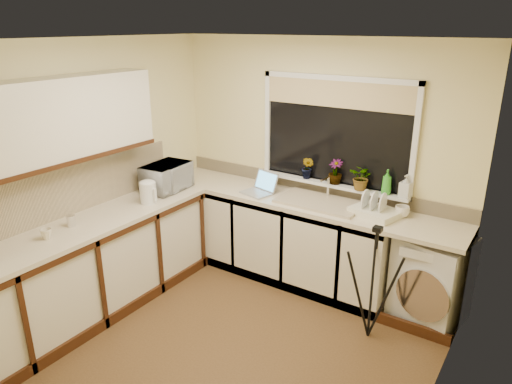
# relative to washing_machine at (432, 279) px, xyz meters

# --- Properties ---
(floor) EXTENTS (3.20, 3.20, 0.00)m
(floor) POSITION_rel_washing_machine_xyz_m (-1.32, -1.24, -0.40)
(floor) COLOR brown
(floor) RESTS_ON ground
(ceiling) EXTENTS (3.20, 3.20, 0.00)m
(ceiling) POSITION_rel_washing_machine_xyz_m (-1.32, -1.24, 2.05)
(ceiling) COLOR white
(ceiling) RESTS_ON ground
(wall_back) EXTENTS (3.20, 0.00, 3.20)m
(wall_back) POSITION_rel_washing_machine_xyz_m (-1.32, 0.26, 0.82)
(wall_back) COLOR beige
(wall_back) RESTS_ON ground
(wall_front) EXTENTS (3.20, 0.00, 3.20)m
(wall_front) POSITION_rel_washing_machine_xyz_m (-1.32, -2.74, 0.82)
(wall_front) COLOR beige
(wall_front) RESTS_ON ground
(wall_left) EXTENTS (0.00, 3.00, 3.00)m
(wall_left) POSITION_rel_washing_machine_xyz_m (-2.92, -1.24, 0.82)
(wall_left) COLOR beige
(wall_left) RESTS_ON ground
(wall_right) EXTENTS (0.00, 3.00, 3.00)m
(wall_right) POSITION_rel_washing_machine_xyz_m (0.28, -1.24, 0.82)
(wall_right) COLOR beige
(wall_right) RESTS_ON ground
(base_cabinet_back) EXTENTS (2.55, 0.60, 0.86)m
(base_cabinet_back) POSITION_rel_washing_machine_xyz_m (-1.64, -0.04, 0.03)
(base_cabinet_back) COLOR silver
(base_cabinet_back) RESTS_ON floor
(base_cabinet_left) EXTENTS (0.54, 2.40, 0.86)m
(base_cabinet_left) POSITION_rel_washing_machine_xyz_m (-2.62, -1.54, 0.03)
(base_cabinet_left) COLOR silver
(base_cabinet_left) RESTS_ON floor
(worktop_back) EXTENTS (3.20, 0.60, 0.04)m
(worktop_back) POSITION_rel_washing_machine_xyz_m (-1.32, -0.04, 0.48)
(worktop_back) COLOR beige
(worktop_back) RESTS_ON base_cabinet_back
(worktop_left) EXTENTS (0.60, 2.40, 0.04)m
(worktop_left) POSITION_rel_washing_machine_xyz_m (-2.62, -1.54, 0.48)
(worktop_left) COLOR beige
(worktop_left) RESTS_ON base_cabinet_left
(upper_cabinet) EXTENTS (0.28, 1.90, 0.70)m
(upper_cabinet) POSITION_rel_washing_machine_xyz_m (-2.76, -1.69, 1.40)
(upper_cabinet) COLOR silver
(upper_cabinet) RESTS_ON wall_left
(splashback_left) EXTENTS (0.02, 2.40, 0.45)m
(splashback_left) POSITION_rel_washing_machine_xyz_m (-2.90, -1.54, 0.72)
(splashback_left) COLOR beige
(splashback_left) RESTS_ON wall_left
(splashback_back) EXTENTS (3.20, 0.02, 0.14)m
(splashback_back) POSITION_rel_washing_machine_xyz_m (-1.32, 0.25, 0.57)
(splashback_back) COLOR beige
(splashback_back) RESTS_ON wall_back
(window_glass) EXTENTS (1.50, 0.02, 1.00)m
(window_glass) POSITION_rel_washing_machine_xyz_m (-1.12, 0.25, 1.15)
(window_glass) COLOR black
(window_glass) RESTS_ON wall_back
(window_blind) EXTENTS (1.50, 0.02, 0.25)m
(window_blind) POSITION_rel_washing_machine_xyz_m (-1.12, 0.22, 1.52)
(window_blind) COLOR tan
(window_blind) RESTS_ON wall_back
(windowsill) EXTENTS (1.60, 0.14, 0.03)m
(windowsill) POSITION_rel_washing_machine_xyz_m (-1.12, 0.19, 0.63)
(windowsill) COLOR white
(windowsill) RESTS_ON wall_back
(sink) EXTENTS (0.82, 0.46, 0.03)m
(sink) POSITION_rel_washing_machine_xyz_m (-1.12, -0.04, 0.51)
(sink) COLOR tan
(sink) RESTS_ON worktop_back
(faucet) EXTENTS (0.03, 0.03, 0.24)m
(faucet) POSITION_rel_washing_machine_xyz_m (-1.12, 0.14, 0.62)
(faucet) COLOR silver
(faucet) RESTS_ON worktop_back
(washing_machine) EXTENTS (0.66, 0.65, 0.81)m
(washing_machine) POSITION_rel_washing_machine_xyz_m (0.00, 0.00, 0.00)
(washing_machine) COLOR silver
(washing_machine) RESTS_ON floor
(laptop) EXTENTS (0.36, 0.36, 0.21)m
(laptop) POSITION_rel_washing_machine_xyz_m (-1.77, -0.09, 0.55)
(laptop) COLOR #A7A8AF
(laptop) RESTS_ON worktop_back
(kettle) EXTENTS (0.16, 0.16, 0.21)m
(kettle) POSITION_rel_washing_machine_xyz_m (-2.52, -0.95, 0.60)
(kettle) COLOR white
(kettle) RESTS_ON worktop_left
(dish_rack) EXTENTS (0.48, 0.41, 0.06)m
(dish_rack) POSITION_rel_washing_machine_xyz_m (-0.56, -0.03, 0.53)
(dish_rack) COLOR #EAE7CB
(dish_rack) RESTS_ON worktop_back
(tripod) EXTENTS (0.58, 0.58, 1.03)m
(tripod) POSITION_rel_washing_machine_xyz_m (-0.35, -0.56, 0.11)
(tripod) COLOR black
(tripod) RESTS_ON floor
(steel_jar) EXTENTS (0.07, 0.07, 0.10)m
(steel_jar) POSITION_rel_washing_machine_xyz_m (-2.67, -1.72, 0.55)
(steel_jar) COLOR silver
(steel_jar) RESTS_ON worktop_left
(microwave) EXTENTS (0.38, 0.53, 0.28)m
(microwave) POSITION_rel_washing_machine_xyz_m (-2.64, -0.56, 0.64)
(microwave) COLOR silver
(microwave) RESTS_ON worktop_left
(plant_b) EXTENTS (0.15, 0.13, 0.23)m
(plant_b) POSITION_rel_washing_machine_xyz_m (-1.37, 0.18, 0.76)
(plant_b) COLOR #999999
(plant_b) RESTS_ON windowsill
(plant_c) EXTENTS (0.14, 0.14, 0.25)m
(plant_c) POSITION_rel_washing_machine_xyz_m (-1.07, 0.18, 0.77)
(plant_c) COLOR #999999
(plant_c) RESTS_ON windowsill
(plant_d) EXTENTS (0.25, 0.22, 0.25)m
(plant_d) POSITION_rel_washing_machine_xyz_m (-0.78, 0.15, 0.77)
(plant_d) COLOR #999999
(plant_d) RESTS_ON windowsill
(soap_bottle_green) EXTENTS (0.11, 0.11, 0.24)m
(soap_bottle_green) POSITION_rel_washing_machine_xyz_m (-0.54, 0.17, 0.77)
(soap_bottle_green) COLOR green
(soap_bottle_green) RESTS_ON windowsill
(soap_bottle_clear) EXTENTS (0.11, 0.11, 0.21)m
(soap_bottle_clear) POSITION_rel_washing_machine_xyz_m (-0.37, 0.18, 0.75)
(soap_bottle_clear) COLOR #999999
(soap_bottle_clear) RESTS_ON windowsill
(cup_back) EXTENTS (0.15, 0.15, 0.10)m
(cup_back) POSITION_rel_washing_machine_xyz_m (-0.35, 0.07, 0.55)
(cup_back) COLOR silver
(cup_back) RESTS_ON worktop_back
(cup_left) EXTENTS (0.09, 0.09, 0.09)m
(cup_left) POSITION_rel_washing_machine_xyz_m (-2.62, -1.99, 0.54)
(cup_left) COLOR beige
(cup_left) RESTS_ON worktop_left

